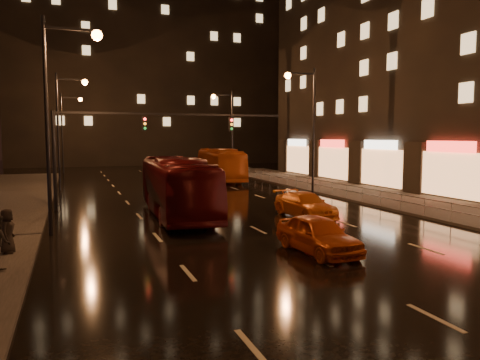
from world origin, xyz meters
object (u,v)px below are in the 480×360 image
Objects in this scene: taxi_near at (318,234)px; taxi_far at (305,205)px; bus_red at (177,187)px; bus_curb at (220,165)px; pedestrian_c at (7,231)px.

taxi_near is 8.46m from taxi_far.
bus_curb is (8.87, 19.74, -0.01)m from bus_red.
bus_red reaches higher than taxi_far.
pedestrian_c is (-8.13, -7.11, -0.69)m from bus_red.
taxi_near is at bearing -94.73° from bus_curb.
bus_curb is 22.79m from taxi_far.
bus_curb is at bearing 68.86° from bus_red.
pedestrian_c is at bearing -135.78° from bus_red.
taxi_near is 12.03m from pedestrian_c.
taxi_near is (3.37, -10.64, -0.94)m from bus_red.
bus_red is 11.20m from taxi_near.
bus_red reaches higher than taxi_near.
taxi_far is at bearing -89.51° from bus_curb.
bus_red is 7.11× the size of pedestrian_c.
bus_curb is at bearing -22.83° from pedestrian_c.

